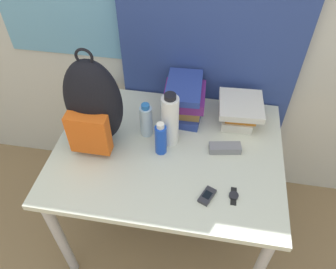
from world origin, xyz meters
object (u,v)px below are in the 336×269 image
Objects in this scene: sports_bottle at (169,120)px; wristwatch at (234,196)px; water_bottle at (146,120)px; book_stack_left at (184,100)px; sunscreen_bottle at (161,139)px; cell_phone at (207,196)px; backpack at (93,106)px; book_stack_center at (239,110)px; sunglasses_case at (225,148)px.

sports_bottle reaches higher than wristwatch.
sports_bottle is (0.12, -0.03, 0.05)m from water_bottle.
book_stack_left is 0.97× the size of sports_bottle.
book_stack_left is 1.50× the size of water_bottle.
cell_phone is (0.24, -0.22, -0.08)m from sunscreen_bottle.
backpack reaches higher than sports_bottle.
book_stack_center is at bearing 77.11° from cell_phone.
backpack is 5.63× the size of wristwatch.
sunglasses_case is (0.30, 0.05, -0.07)m from sunscreen_bottle.
book_stack_center reaches higher than wristwatch.
water_bottle reaches higher than cell_phone.
book_stack_center is 0.49m from wristwatch.
backpack is 2.80× the size of sunscreen_bottle.
sports_bottle is 1.62× the size of sunscreen_bottle.
water_bottle is 1.91× the size of cell_phone.
backpack reaches higher than sunglasses_case.
backpack is at bearing -160.49° from water_bottle.
backpack reaches higher than wristwatch.
sunglasses_case is (-0.06, -0.23, -0.05)m from book_stack_center.
sunglasses_case reaches higher than cell_phone.
backpack is 0.73m from wristwatch.
cell_phone is (0.21, -0.30, -0.13)m from sports_bottle.
backpack reaches higher than sunscreen_bottle.
sports_bottle is at bearing -147.17° from book_stack_center.
sports_bottle is 0.44m from wristwatch.
sports_bottle is (-0.33, -0.21, 0.07)m from book_stack_center.
backpack is 1.73× the size of sports_bottle.
book_stack_left is 1.57× the size of sunscreen_bottle.
wristwatch is at bearing -59.83° from book_stack_left.
water_bottle is at bearing -158.26° from book_stack_center.
sunscreen_bottle is (-0.03, -0.07, -0.06)m from sports_bottle.
sports_bottle is 0.10m from sunscreen_bottle.
sunglasses_case is (0.61, 0.03, -0.20)m from backpack.
wristwatch is (0.28, -0.48, -0.09)m from book_stack_left.
backpack is at bearing -158.99° from book_stack_center.
water_bottle is 2.11× the size of wristwatch.
sunscreen_bottle is 2.01× the size of wristwatch.
sports_bottle is 2.95× the size of cell_phone.
water_bottle reaches higher than book_stack_center.
book_stack_center is 1.35× the size of sunscreen_bottle.
book_stack_left reaches higher than wristwatch.
backpack is 5.09× the size of cell_phone.
book_stack_center reaches higher than sunglasses_case.
book_stack_left is at bearing 33.82° from backpack.
book_stack_left is 3.17× the size of wristwatch.
sunglasses_case is (0.27, -0.02, -0.12)m from sports_bottle.
cell_phone is at bearing -24.41° from backpack.
cell_phone is at bearing -42.88° from sunscreen_bottle.
sports_bottle is 0.30m from sunglasses_case.
backpack is 0.64m from cell_phone.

